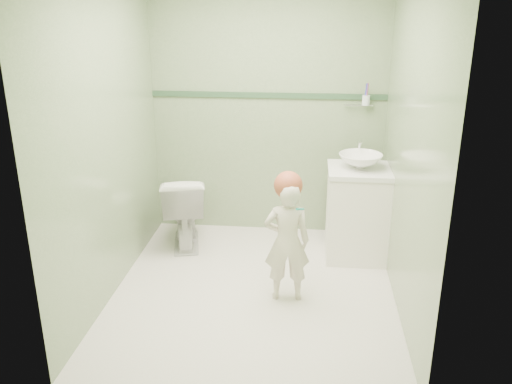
# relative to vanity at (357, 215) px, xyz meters

# --- Properties ---
(ground) EXTENTS (2.50, 2.50, 0.00)m
(ground) POSITION_rel_vanity_xyz_m (-0.84, -0.70, -0.40)
(ground) COLOR white
(ground) RESTS_ON ground
(room_shell) EXTENTS (2.50, 2.54, 2.40)m
(room_shell) POSITION_rel_vanity_xyz_m (-0.84, -0.70, 0.80)
(room_shell) COLOR gray
(room_shell) RESTS_ON ground
(trim_stripe) EXTENTS (2.20, 0.02, 0.05)m
(trim_stripe) POSITION_rel_vanity_xyz_m (-0.84, 0.54, 0.95)
(trim_stripe) COLOR #2F5034
(trim_stripe) RESTS_ON room_shell
(vanity) EXTENTS (0.52, 0.50, 0.80)m
(vanity) POSITION_rel_vanity_xyz_m (0.00, 0.00, 0.00)
(vanity) COLOR white
(vanity) RESTS_ON ground
(counter) EXTENTS (0.54, 0.52, 0.04)m
(counter) POSITION_rel_vanity_xyz_m (0.00, 0.00, 0.41)
(counter) COLOR white
(counter) RESTS_ON vanity
(basin) EXTENTS (0.37, 0.37, 0.13)m
(basin) POSITION_rel_vanity_xyz_m (0.00, 0.00, 0.49)
(basin) COLOR white
(basin) RESTS_ON counter
(faucet) EXTENTS (0.03, 0.13, 0.18)m
(faucet) POSITION_rel_vanity_xyz_m (0.00, 0.19, 0.57)
(faucet) COLOR silver
(faucet) RESTS_ON counter
(cup_holder) EXTENTS (0.26, 0.07, 0.21)m
(cup_holder) POSITION_rel_vanity_xyz_m (0.05, 0.48, 0.93)
(cup_holder) COLOR silver
(cup_holder) RESTS_ON room_shell
(toilet) EXTENTS (0.52, 0.75, 0.69)m
(toilet) POSITION_rel_vanity_xyz_m (-1.58, 0.10, -0.05)
(toilet) COLOR white
(toilet) RESTS_ON ground
(toddler) EXTENTS (0.37, 0.26, 0.95)m
(toddler) POSITION_rel_vanity_xyz_m (-0.58, -0.79, 0.08)
(toddler) COLOR silver
(toddler) RESTS_ON ground
(hair_cap) EXTENTS (0.21, 0.21, 0.21)m
(hair_cap) POSITION_rel_vanity_xyz_m (-0.58, -0.76, 0.52)
(hair_cap) COLOR #A34E32
(hair_cap) RESTS_ON toddler
(teal_toothbrush) EXTENTS (0.11, 0.14, 0.08)m
(teal_toothbrush) POSITION_rel_vanity_xyz_m (-0.50, -0.90, 0.40)
(teal_toothbrush) COLOR #118C85
(teal_toothbrush) RESTS_ON toddler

